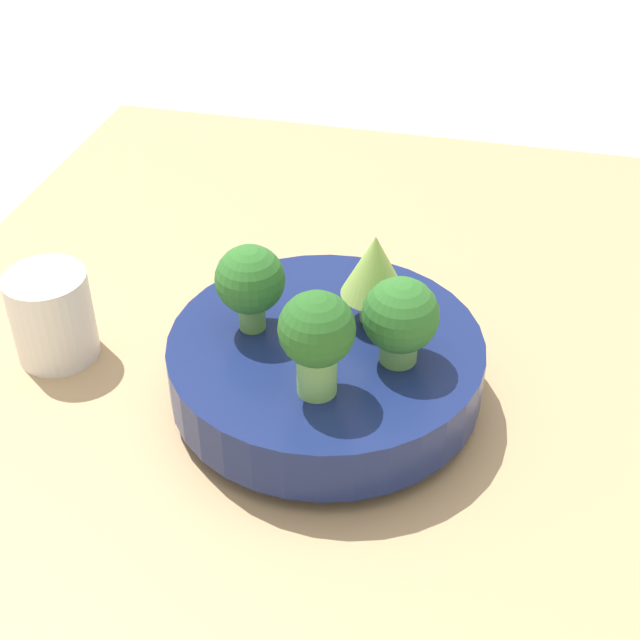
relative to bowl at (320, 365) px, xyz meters
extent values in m
plane|color=beige|center=(-0.02, 0.00, -0.07)|extent=(6.00, 6.00, 0.00)
cube|color=tan|center=(-0.02, 0.00, -0.05)|extent=(0.99, 0.82, 0.03)
cylinder|color=navy|center=(0.00, 0.00, -0.03)|extent=(0.11, 0.11, 0.01)
cylinder|color=navy|center=(0.00, 0.00, 0.00)|extent=(0.25, 0.25, 0.05)
cylinder|color=#6BA34C|center=(-0.04, 0.03, 0.04)|extent=(0.02, 0.02, 0.03)
cone|color=#93B751|center=(-0.04, 0.03, 0.08)|extent=(0.05, 0.05, 0.05)
cylinder|color=#609347|center=(0.00, -0.06, 0.04)|extent=(0.02, 0.02, 0.03)
sphere|color=#2D6B28|center=(0.00, -0.06, 0.07)|extent=(0.06, 0.06, 0.06)
cylinder|color=#7AB256|center=(0.06, 0.01, 0.04)|extent=(0.03, 0.03, 0.04)
sphere|color=#286023|center=(0.06, 0.01, 0.08)|extent=(0.06, 0.06, 0.06)
cylinder|color=#609347|center=(0.01, 0.06, 0.04)|extent=(0.03, 0.03, 0.02)
sphere|color=#2D6B28|center=(0.01, 0.06, 0.07)|extent=(0.06, 0.06, 0.06)
cylinder|color=silver|center=(0.00, -0.24, 0.00)|extent=(0.07, 0.07, 0.08)
camera|label=1|loc=(0.54, 0.13, 0.46)|focal=50.00mm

